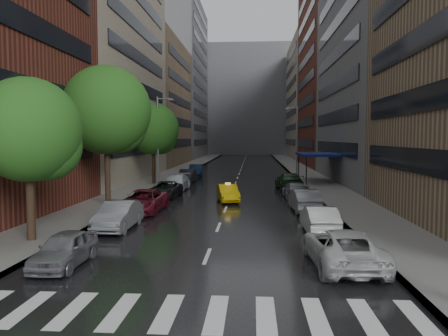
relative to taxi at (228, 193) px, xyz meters
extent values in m
plane|color=gray|center=(0.05, -19.82, -0.67)|extent=(220.00, 220.00, 0.00)
cube|color=black|center=(0.05, 30.18, -0.67)|extent=(14.00, 140.00, 0.01)
cube|color=gray|center=(-8.95, 30.18, -0.60)|extent=(4.00, 140.00, 0.15)
cube|color=gray|center=(9.05, 30.18, -0.60)|extent=(4.00, 140.00, 0.15)
cube|color=silver|center=(-4.65, -21.82, -0.66)|extent=(0.55, 2.80, 0.01)
cube|color=silver|center=(-3.25, -21.82, -0.66)|extent=(0.55, 2.80, 0.01)
cube|color=silver|center=(-1.85, -21.82, -0.66)|extent=(0.55, 2.80, 0.01)
cube|color=silver|center=(-0.45, -21.82, -0.66)|extent=(0.55, 2.80, 0.01)
cube|color=silver|center=(0.95, -21.82, -0.66)|extent=(0.55, 2.80, 0.01)
cube|color=silver|center=(2.35, -21.82, -0.66)|extent=(0.55, 2.80, 0.01)
cube|color=silver|center=(3.75, -21.82, -0.66)|extent=(0.55, 2.80, 0.01)
cube|color=silver|center=(5.15, -21.82, -0.66)|extent=(0.55, 2.80, 0.01)
cube|color=silver|center=(6.55, -21.82, -0.66)|extent=(0.55, 2.80, 0.01)
cube|color=gray|center=(-14.95, 16.18, 16.33)|extent=(8.00, 28.00, 34.00)
cube|color=#937A5B|center=(-14.95, 44.18, 10.33)|extent=(8.00, 28.00, 22.00)
cube|color=slate|center=(-14.95, 74.18, 18.33)|extent=(8.00, 32.00, 38.00)
cube|color=slate|center=(15.05, 16.18, 11.33)|extent=(8.00, 28.00, 24.00)
cube|color=maroon|center=(15.05, 44.18, 17.33)|extent=(8.00, 28.00, 36.00)
cube|color=gray|center=(15.05, 74.18, 13.33)|extent=(8.00, 32.00, 28.00)
cube|color=slate|center=(0.05, 98.18, 15.33)|extent=(40.00, 14.00, 32.00)
cylinder|color=#382619|center=(-8.55, -14.02, 1.48)|extent=(0.40, 0.40, 4.30)
sphere|color=#1E5116|center=(-8.55, -14.02, 4.70)|extent=(4.91, 4.91, 4.91)
cylinder|color=#382619|center=(-8.55, -3.03, 2.12)|extent=(0.40, 0.40, 5.58)
sphere|color=#1E5116|center=(-8.55, -3.03, 6.30)|extent=(6.37, 6.37, 6.37)
cylinder|color=#382619|center=(-8.55, 11.63, 1.70)|extent=(0.40, 0.40, 4.75)
sphere|color=#1E5116|center=(-8.55, 11.63, 5.26)|extent=(5.43, 5.43, 5.43)
imported|color=#E1BA0B|center=(0.00, 0.00, 0.00)|extent=(2.17, 4.27, 1.34)
imported|color=slate|center=(-5.35, -17.58, 0.00)|extent=(1.60, 3.96, 1.35)
imported|color=slate|center=(-5.35, -10.77, 0.10)|extent=(1.67, 4.68, 1.54)
imported|color=maroon|center=(-5.35, -5.38, 0.09)|extent=(2.69, 5.54, 1.52)
imported|color=black|center=(-5.35, 1.75, 0.01)|extent=(2.51, 5.01, 1.36)
imported|color=silver|center=(-5.35, 7.00, 0.09)|extent=(2.34, 5.35, 1.53)
imported|color=black|center=(-5.35, 13.88, 0.07)|extent=(1.69, 4.54, 1.48)
imported|color=#0D213F|center=(-5.35, 21.55, 0.11)|extent=(1.91, 4.82, 1.56)
imported|color=silver|center=(5.45, -16.93, 0.07)|extent=(2.71, 5.44, 1.48)
imported|color=silver|center=(5.45, -10.94, 0.05)|extent=(1.62, 4.42, 1.45)
imported|color=gray|center=(5.45, -4.18, 0.09)|extent=(1.91, 4.74, 1.53)
imported|color=gray|center=(5.45, 2.26, -0.01)|extent=(1.98, 4.60, 1.32)
imported|color=#19371C|center=(5.45, 8.66, 0.13)|extent=(2.63, 5.64, 1.59)
cylinder|color=gray|center=(-7.75, 10.18, 3.98)|extent=(0.18, 0.18, 9.00)
cube|color=gray|center=(-6.35, 10.18, 8.18)|extent=(0.50, 0.22, 0.16)
cylinder|color=gray|center=(7.85, 25.18, 3.98)|extent=(0.18, 0.18, 9.00)
cube|color=gray|center=(6.45, 25.18, 8.18)|extent=(0.50, 0.22, 0.16)
cube|color=navy|center=(9.05, 15.18, 2.48)|extent=(4.00, 8.00, 0.25)
cylinder|color=black|center=(7.45, 11.38, 0.98)|extent=(0.12, 0.12, 3.00)
cylinder|color=black|center=(7.45, 18.98, 0.98)|extent=(0.12, 0.12, 3.00)
camera|label=1|loc=(1.97, -33.85, 4.34)|focal=35.00mm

